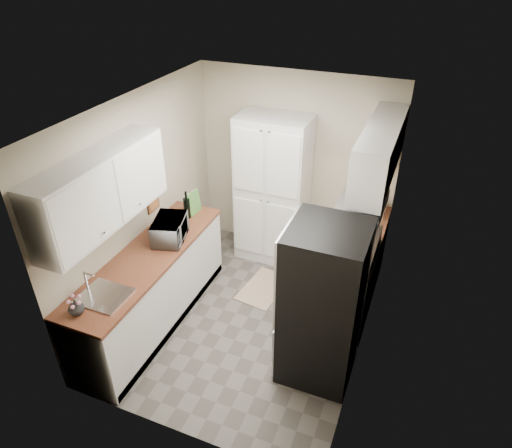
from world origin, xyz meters
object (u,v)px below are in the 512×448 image
at_px(microwave, 170,229).
at_px(wine_bottle, 187,206).
at_px(pantry_cabinet, 273,191).
at_px(toaster_oven, 366,205).
at_px(refrigerator, 322,305).
at_px(electric_range, 341,286).

height_order(microwave, wine_bottle, wine_bottle).
bearing_deg(pantry_cabinet, microwave, -117.15).
bearing_deg(toaster_oven, pantry_cabinet, 160.00).
distance_m(refrigerator, wine_bottle, 2.10).
xyz_separation_m(wine_bottle, toaster_oven, (1.98, 0.90, -0.05)).
bearing_deg(wine_bottle, refrigerator, -23.59).
height_order(pantry_cabinet, electric_range, pantry_cabinet).
bearing_deg(refrigerator, pantry_cabinet, 123.46).
xyz_separation_m(microwave, wine_bottle, (-0.06, 0.49, 0.03)).
height_order(wine_bottle, toaster_oven, wine_bottle).
relative_size(electric_range, refrigerator, 0.66).
relative_size(wine_bottle, toaster_oven, 0.84).
distance_m(pantry_cabinet, toaster_oven, 1.21).
bearing_deg(refrigerator, microwave, 169.57).
xyz_separation_m(electric_range, microwave, (-1.88, -0.46, 0.57)).
relative_size(refrigerator, toaster_oven, 4.47).
distance_m(pantry_cabinet, electric_range, 1.58).
relative_size(pantry_cabinet, microwave, 4.23).
relative_size(refrigerator, microwave, 3.60).
bearing_deg(pantry_cabinet, refrigerator, -56.54).
xyz_separation_m(microwave, toaster_oven, (1.92, 1.40, -0.02)).
bearing_deg(toaster_oven, microwave, -164.50).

